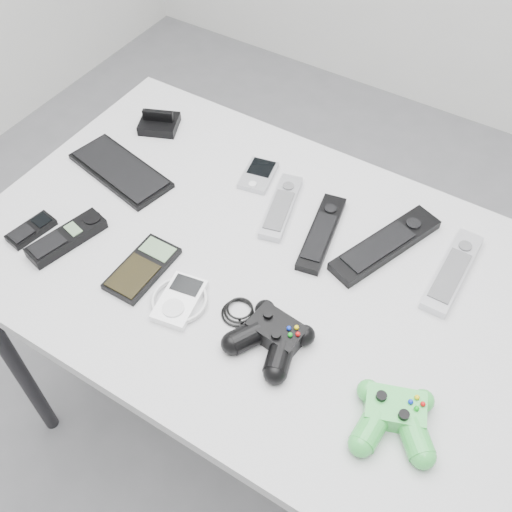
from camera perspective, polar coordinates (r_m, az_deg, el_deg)
The scene contains 15 objects.
floor at distance 1.85m, azimuth 2.07°, elevation -16.81°, with size 3.50×3.50×0.00m, color slate.
desk at distance 1.24m, azimuth 0.54°, elevation -2.48°, with size 1.17×0.75×0.78m.
pda_keyboard at distance 1.39m, azimuth -12.79°, elevation 7.99°, with size 0.25×0.11×0.02m, color black.
dock_bracket at distance 1.49m, azimuth -9.26°, elevation 12.71°, with size 0.09×0.08×0.05m, color black.
pda at distance 1.35m, azimuth 0.22°, elevation 7.74°, with size 0.06×0.10×0.02m, color #A4A5AB.
remote_silver_a at distance 1.28m, azimuth 2.42°, elevation 4.74°, with size 0.05×0.19×0.02m, color #A4A5AB.
remote_black_a at distance 1.23m, azimuth 6.27°, elevation 2.26°, with size 0.05×0.21×0.02m, color black.
remote_black_b at distance 1.23m, azimuth 12.25°, elevation 1.10°, with size 0.06×0.26×0.02m, color black.
remote_silver_b at distance 1.22m, azimuth 18.23°, elevation -1.35°, with size 0.05×0.22×0.02m, color #B7B8BF.
mobile_phone at distance 1.32m, azimuth -20.63°, elevation 2.37°, with size 0.04×0.10×0.02m, color black.
cordless_handset at distance 1.27m, azimuth -17.60°, elevation 1.70°, with size 0.05×0.16×0.03m, color black.
calculator at distance 1.19m, azimuth -10.78°, elevation -1.13°, with size 0.08×0.16×0.02m, color black.
mp3_player at distance 1.13m, azimuth -7.30°, elevation -4.17°, with size 0.11×0.11×0.02m, color white.
controller_black at distance 1.06m, azimuth 1.52°, elevation -7.58°, with size 0.23×0.14×0.05m, color black, non-canonical shape.
controller_green at distance 1.01m, azimuth 13.04°, elevation -14.67°, with size 0.14×0.15×0.05m, color green, non-canonical shape.
Camera 1 is at (0.32, -0.64, 1.71)m, focal length 42.00 mm.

